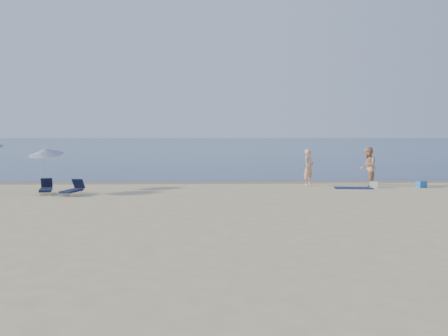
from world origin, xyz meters
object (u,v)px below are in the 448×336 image
(person_left, at_px, (309,167))
(blue_cooler, at_px, (421,184))
(person_right, at_px, (368,167))
(umbrella_near, at_px, (46,152))

(person_left, distance_m, blue_cooler, 5.45)
(person_right, bearing_deg, umbrella_near, -66.01)
(blue_cooler, distance_m, umbrella_near, 17.95)
(person_right, relative_size, blue_cooler, 4.28)
(person_right, distance_m, umbrella_near, 15.49)
(person_left, bearing_deg, blue_cooler, -62.61)
(blue_cooler, xyz_separation_m, umbrella_near, (-17.88, -0.10, 1.61))
(person_left, xyz_separation_m, umbrella_near, (-12.64, -1.40, 0.86))
(umbrella_near, bearing_deg, blue_cooler, 14.46)
(person_left, bearing_deg, person_right, -61.73)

